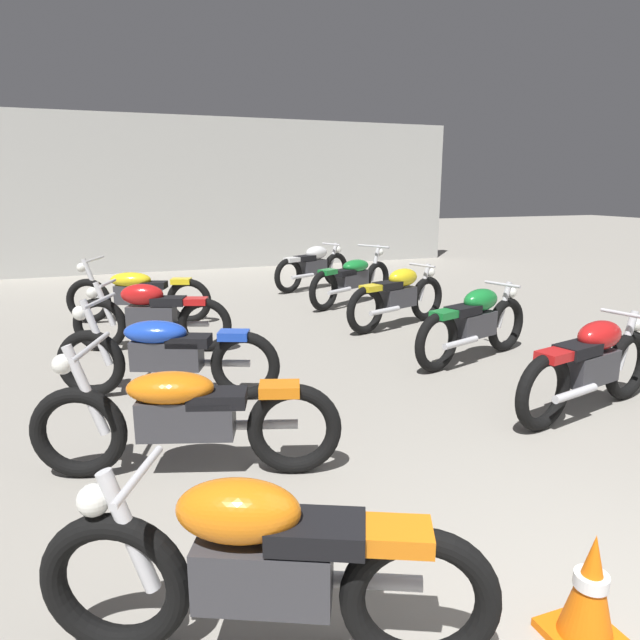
% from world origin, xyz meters
% --- Properties ---
extents(back_wall, '(13.41, 0.24, 3.60)m').
position_xyz_m(back_wall, '(0.00, 12.92, 1.80)').
color(back_wall, '#B2B2AD').
rests_on(back_wall, ground).
extents(motorcycle_left_row_0, '(1.83, 0.94, 0.88)m').
position_xyz_m(motorcycle_left_row_0, '(-1.67, 0.82, 0.46)').
color(motorcycle_left_row_0, black).
rests_on(motorcycle_left_row_0, ground).
extents(motorcycle_left_row_1, '(2.10, 0.91, 0.97)m').
position_xyz_m(motorcycle_left_row_1, '(-1.75, 2.59, 0.45)').
color(motorcycle_left_row_1, black).
rests_on(motorcycle_left_row_1, ground).
extents(motorcycle_left_row_2, '(2.04, 1.03, 0.97)m').
position_xyz_m(motorcycle_left_row_2, '(-1.72, 4.19, 0.45)').
color(motorcycle_left_row_2, black).
rests_on(motorcycle_left_row_2, ground).
extents(motorcycle_left_row_3, '(1.87, 0.83, 0.88)m').
position_xyz_m(motorcycle_left_row_3, '(-1.72, 5.90, 0.46)').
color(motorcycle_left_row_3, black).
rests_on(motorcycle_left_row_3, ground).
extents(motorcycle_left_row_4, '(2.06, 0.98, 0.97)m').
position_xyz_m(motorcycle_left_row_4, '(-1.79, 7.52, 0.45)').
color(motorcycle_left_row_4, black).
rests_on(motorcycle_left_row_4, ground).
extents(motorcycle_right_row_1, '(1.94, 0.67, 0.88)m').
position_xyz_m(motorcycle_right_row_1, '(1.78, 2.46, 0.46)').
color(motorcycle_right_row_1, black).
rests_on(motorcycle_right_row_1, ground).
extents(motorcycle_right_row_2, '(1.91, 0.76, 0.88)m').
position_xyz_m(motorcycle_right_row_2, '(1.78, 4.17, 0.46)').
color(motorcycle_right_row_2, black).
rests_on(motorcycle_right_row_2, ground).
extents(motorcycle_right_row_3, '(1.90, 0.78, 0.88)m').
position_xyz_m(motorcycle_right_row_3, '(1.74, 5.95, 0.46)').
color(motorcycle_right_row_3, black).
rests_on(motorcycle_right_row_3, ground).
extents(motorcycle_right_row_4, '(1.96, 1.16, 0.97)m').
position_xyz_m(motorcycle_right_row_4, '(1.78, 7.69, 0.45)').
color(motorcycle_right_row_4, black).
rests_on(motorcycle_right_row_4, ground).
extents(motorcycle_right_row_5, '(1.85, 0.90, 0.88)m').
position_xyz_m(motorcycle_right_row_5, '(1.65, 9.31, 0.46)').
color(motorcycle_right_row_5, black).
rests_on(motorcycle_right_row_5, ground).
extents(traffic_cone, '(0.32, 0.32, 0.54)m').
position_xyz_m(traffic_cone, '(-0.29, 0.40, 0.26)').
color(traffic_cone, orange).
rests_on(traffic_cone, ground).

